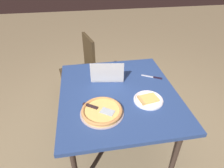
% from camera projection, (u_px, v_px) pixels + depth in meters
% --- Properties ---
extents(ground_plane, '(12.00, 12.00, 0.00)m').
position_uv_depth(ground_plane, '(117.00, 144.00, 2.17)').
color(ground_plane, '#8D7959').
extents(dining_table, '(1.16, 1.06, 0.75)m').
position_uv_depth(dining_table, '(118.00, 97.00, 1.78)').
color(dining_table, navy).
rests_on(dining_table, ground_plane).
extents(laptop, '(0.29, 0.35, 0.21)m').
position_uv_depth(laptop, '(107.00, 74.00, 1.91)').
color(laptop, '#BCBAB6').
rests_on(laptop, dining_table).
extents(pizza_plate, '(0.25, 0.25, 0.04)m').
position_uv_depth(pizza_plate, '(148.00, 100.00, 1.63)').
color(pizza_plate, white).
rests_on(pizza_plate, dining_table).
extents(pizza_tray, '(0.35, 0.35, 0.04)m').
position_uv_depth(pizza_tray, '(102.00, 111.00, 1.50)').
color(pizza_tray, '#A1949F').
rests_on(pizza_tray, dining_table).
extents(table_knife, '(0.12, 0.19, 0.01)m').
position_uv_depth(table_knife, '(154.00, 77.00, 1.94)').
color(table_knife, silver).
rests_on(table_knife, dining_table).
extents(chair_near, '(0.50, 0.50, 0.93)m').
position_uv_depth(chair_near, '(82.00, 67.00, 2.57)').
color(chair_near, '#392C1A').
rests_on(chair_near, ground_plane).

